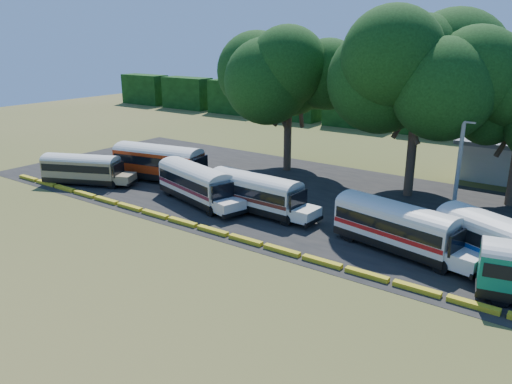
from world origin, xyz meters
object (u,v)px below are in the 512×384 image
Objects in this scene: bus_beige at (83,167)px; bus_cream_west at (196,182)px; bus_red at (161,161)px; bus_white_red at (398,225)px; tree_west at (289,73)px.

bus_beige is 12.67m from bus_cream_west.
bus_red reaches higher than bus_white_red.
bus_red is 25.06m from bus_white_red.
tree_west reaches higher than bus_beige.
bus_red is at bearing -174.81° from bus_white_red.
bus_white_red is (24.91, -2.70, -0.21)m from bus_red.
bus_white_red is at bearing -16.90° from bus_red.
bus_white_red is at bearing -38.42° from tree_west.
bus_white_red is at bearing 16.36° from bus_cream_west.
tree_west is (7.72, 10.93, 8.02)m from bus_red.
tree_west is at bearing 27.14° from bus_beige.
bus_beige is 22.26m from tree_west.
bus_cream_west is at bearing -91.88° from tree_west.
bus_beige is 0.88× the size of bus_cream_west.
bus_white_red reaches higher than bus_cream_west.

